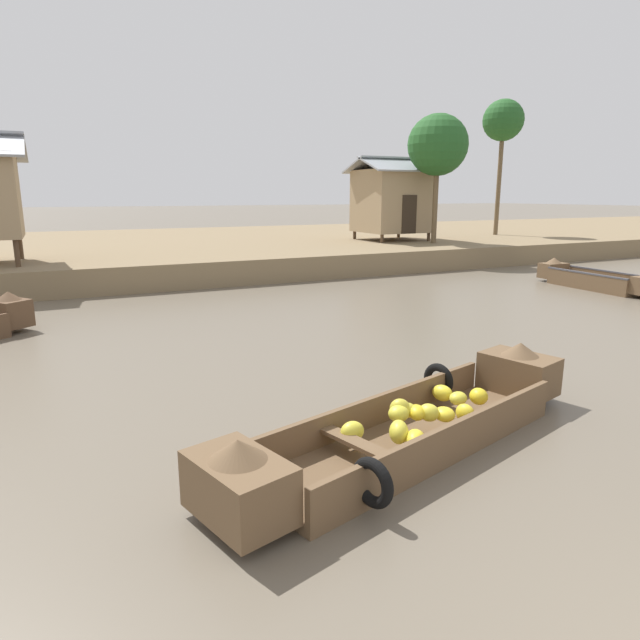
# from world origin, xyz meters

# --- Properties ---
(ground_plane) EXTENTS (300.00, 300.00, 0.00)m
(ground_plane) POSITION_xyz_m (0.00, 10.00, 0.00)
(ground_plane) COLOR #665B4C
(riverbank_strip) EXTENTS (160.00, 20.00, 0.89)m
(riverbank_strip) POSITION_xyz_m (0.00, 27.61, 0.44)
(riverbank_strip) COLOR #7F6B4C
(riverbank_strip) RESTS_ON ground
(banana_boat) EXTENTS (5.90, 2.72, 0.90)m
(banana_boat) POSITION_xyz_m (0.24, 4.72, 0.31)
(banana_boat) COLOR brown
(banana_boat) RESTS_ON ground
(fishing_skiff_distant) EXTENTS (1.29, 4.39, 0.86)m
(fishing_skiff_distant) POSITION_xyz_m (12.79, 11.91, 0.32)
(fishing_skiff_distant) COLOR brown
(fishing_skiff_distant) RESTS_ON ground
(stilt_house_mid_left) EXTENTS (3.79, 3.53, 4.02)m
(stilt_house_mid_left) POSITION_xyz_m (11.68, 22.90, 2.86)
(stilt_house_mid_left) COLOR #4C3826
(stilt_house_mid_left) RESTS_ON riverbank_strip
(palm_tree_near) EXTENTS (2.21, 2.21, 7.28)m
(palm_tree_near) POSITION_xyz_m (19.11, 23.49, 6.97)
(palm_tree_near) COLOR brown
(palm_tree_near) RESTS_ON riverbank_strip
(palm_tree_far) EXTENTS (2.74, 2.74, 5.79)m
(palm_tree_far) POSITION_xyz_m (12.50, 20.51, 5.28)
(palm_tree_far) COLOR brown
(palm_tree_far) RESTS_ON riverbank_strip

